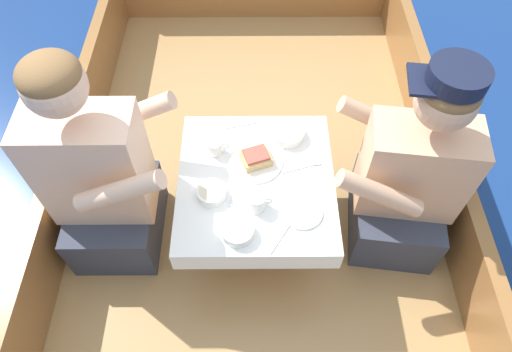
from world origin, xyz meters
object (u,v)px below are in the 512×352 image
person_starboard (408,179)px  person_port (101,181)px  sandwich (256,157)px  coffee_cup_port (256,201)px  coffee_cup_starboard (215,146)px

person_starboard → person_port: bearing=8.3°
sandwich → coffee_cup_port: coffee_cup_port is taller
person_port → person_starboard: (1.22, 0.02, -0.03)m
person_port → coffee_cup_starboard: 0.47m
coffee_cup_port → coffee_cup_starboard: bearing=121.7°
person_port → coffee_cup_starboard: (0.44, 0.15, 0.02)m
sandwich → person_starboard: bearing=-7.2°
coffee_cup_port → coffee_cup_starboard: size_ratio=1.06×
sandwich → coffee_cup_port: size_ratio=1.38×
person_starboard → coffee_cup_port: (-0.61, -0.13, 0.05)m
coffee_cup_starboard → sandwich: bearing=-18.8°
coffee_cup_port → coffee_cup_starboard: coffee_cup_port is taller
person_port → coffee_cup_starboard: bearing=18.9°
sandwich → coffee_cup_starboard: size_ratio=1.47×
coffee_cup_starboard → person_starboard: bearing=-9.8°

